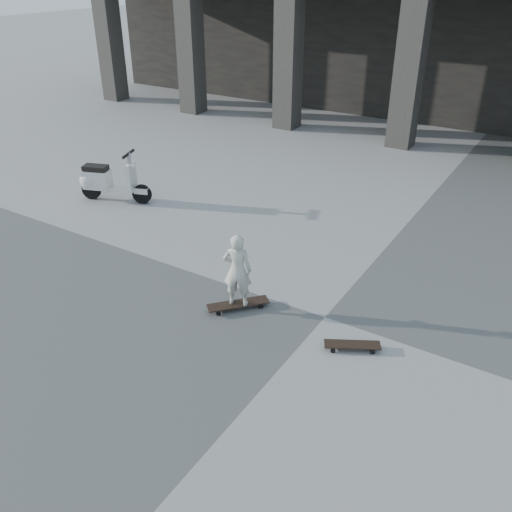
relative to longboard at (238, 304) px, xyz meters
The scene contains 5 objects.
ground 1.28m from the longboard, 21.57° to the left, with size 90.00×90.00×0.00m, color #525350.
longboard is the anchor object (origin of this frame).
skateboard_spare 1.81m from the longboard, ahead, with size 0.74×0.52×0.09m.
child 0.58m from the longboard, 165.96° to the left, with size 0.41×0.27×1.12m, color beige.
scooter 5.08m from the longboard, 157.65° to the left, with size 1.51×0.78×1.09m.
Camera 1 is at (2.54, -5.97, 4.54)m, focal length 38.00 mm.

